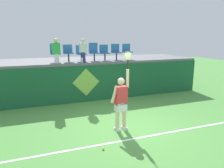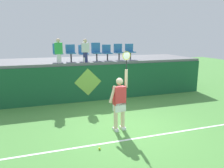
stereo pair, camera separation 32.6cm
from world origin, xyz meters
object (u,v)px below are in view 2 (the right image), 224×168
(stadium_chair_5, at_px, (119,51))
(spectator_1, at_px, (59,50))
(stadium_chair_1, at_px, (71,52))
(stadium_chair_2, at_px, (83,52))
(water_bottle, at_px, (84,60))
(stadium_chair_3, at_px, (96,51))
(tennis_player, at_px, (120,101))
(spectator_0, at_px, (85,50))
(stadium_chair_6, at_px, (130,51))
(tennis_ball, at_px, (99,149))
(stadium_chair_4, at_px, (107,52))
(stadium_chair_0, at_px, (58,52))

(stadium_chair_5, relative_size, spectator_1, 0.74)
(stadium_chair_1, relative_size, stadium_chair_2, 1.03)
(stadium_chair_2, bearing_deg, water_bottle, -98.56)
(stadium_chair_3, height_order, spectator_1, spectator_1)
(tennis_player, xyz_separation_m, spectator_0, (-0.30, 3.77, 1.39))
(stadium_chair_2, height_order, spectator_1, spectator_1)
(stadium_chair_1, height_order, stadium_chair_6, stadium_chair_6)
(tennis_player, bearing_deg, stadium_chair_3, 85.39)
(water_bottle, height_order, stadium_chair_5, stadium_chair_5)
(stadium_chair_5, bearing_deg, stadium_chair_2, -179.94)
(tennis_ball, bearing_deg, stadium_chair_4, 70.76)
(stadium_chair_0, distance_m, stadium_chair_2, 1.20)
(stadium_chair_5, relative_size, spectator_0, 0.76)
(stadium_chair_4, height_order, stadium_chair_6, stadium_chair_6)
(stadium_chair_1, bearing_deg, stadium_chair_3, 0.54)
(stadium_chair_0, xyz_separation_m, stadium_chair_1, (0.59, -0.01, -0.01))
(tennis_ball, relative_size, stadium_chair_3, 0.08)
(stadium_chair_6, xyz_separation_m, spectator_1, (-3.62, -0.42, 0.11))
(stadium_chair_0, bearing_deg, tennis_player, -70.57)
(tennis_ball, distance_m, stadium_chair_3, 5.89)
(tennis_ball, bearing_deg, tennis_player, 47.62)
(tennis_player, xyz_separation_m, tennis_ball, (-0.95, -1.05, -0.94))
(stadium_chair_1, bearing_deg, tennis_player, -77.91)
(stadium_chair_2, bearing_deg, stadium_chair_4, 0.01)
(stadium_chair_1, bearing_deg, stadium_chair_2, 0.32)
(stadium_chair_2, height_order, spectator_0, spectator_0)
(tennis_ball, relative_size, stadium_chair_0, 0.08)
(tennis_player, height_order, stadium_chair_4, stadium_chair_4)
(stadium_chair_3, relative_size, stadium_chair_6, 1.09)
(stadium_chair_5, height_order, spectator_0, spectator_0)
(stadium_chair_6, bearing_deg, water_bottle, -167.16)
(stadium_chair_2, height_order, stadium_chair_6, stadium_chair_6)
(tennis_player, relative_size, stadium_chair_2, 3.30)
(stadium_chair_4, bearing_deg, tennis_player, -101.85)
(stadium_chair_3, relative_size, spectator_0, 0.82)
(spectator_0, bearing_deg, tennis_ball, -97.76)
(stadium_chair_5, relative_size, stadium_chair_6, 1.00)
(spectator_1, bearing_deg, stadium_chair_1, 35.62)
(tennis_player, distance_m, water_bottle, 3.80)
(spectator_1, bearing_deg, tennis_ball, -83.65)
(stadium_chair_0, height_order, stadium_chair_4, stadium_chair_0)
(stadium_chair_2, height_order, stadium_chair_4, same)
(tennis_player, height_order, stadium_chair_1, stadium_chair_1)
(stadium_chair_3, bearing_deg, tennis_player, -94.61)
(stadium_chair_5, xyz_separation_m, spectator_0, (-1.80, -0.46, 0.11))
(stadium_chair_6, bearing_deg, stadium_chair_2, 179.99)
(stadium_chair_5, distance_m, stadium_chair_6, 0.62)
(water_bottle, relative_size, stadium_chair_6, 0.29)
(stadium_chair_0, distance_m, stadium_chair_5, 3.00)
(stadium_chair_0, xyz_separation_m, spectator_1, (0.00, -0.43, 0.09))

